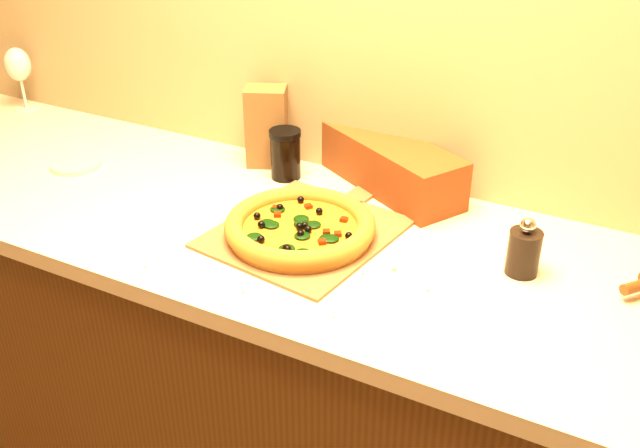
% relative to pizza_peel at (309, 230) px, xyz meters
% --- Properties ---
extents(cabinet, '(2.80, 0.65, 0.86)m').
position_rel_pizza_peel_xyz_m(cabinet, '(0.05, -0.00, -0.47)').
color(cabinet, '#4D2B10').
rests_on(cabinet, ground).
extents(countertop, '(2.84, 0.68, 0.04)m').
position_rel_pizza_peel_xyz_m(countertop, '(0.05, -0.00, -0.02)').
color(countertop, beige).
rests_on(countertop, cabinet).
extents(pizza_peel, '(0.39, 0.54, 0.01)m').
position_rel_pizza_peel_xyz_m(pizza_peel, '(0.00, 0.00, 0.00)').
color(pizza_peel, brown).
rests_on(pizza_peel, countertop).
extents(pizza, '(0.32, 0.32, 0.05)m').
position_rel_pizza_peel_xyz_m(pizza, '(-0.00, -0.04, 0.02)').
color(pizza, '#AD742B').
rests_on(pizza, pizza_peel).
extents(pepper_grinder, '(0.07, 0.07, 0.12)m').
position_rel_pizza_peel_xyz_m(pepper_grinder, '(0.45, 0.05, 0.05)').
color(pepper_grinder, black).
rests_on(pepper_grinder, countertop).
extents(bread_bag, '(0.45, 0.34, 0.12)m').
position_rel_pizza_peel_xyz_m(bread_bag, '(0.05, 0.30, 0.06)').
color(bread_bag, brown).
rests_on(bread_bag, countertop).
extents(wine_glass, '(0.08, 0.08, 0.19)m').
position_rel_pizza_peel_xyz_m(wine_glass, '(-1.15, 0.26, 0.13)').
color(wine_glass, silver).
rests_on(wine_glass, countertop).
extents(paper_bag, '(0.13, 0.12, 0.21)m').
position_rel_pizza_peel_xyz_m(paper_bag, '(-0.27, 0.27, 0.10)').
color(paper_bag, brown).
rests_on(paper_bag, countertop).
extents(dark_jar, '(0.08, 0.08, 0.13)m').
position_rel_pizza_peel_xyz_m(dark_jar, '(-0.18, 0.22, 0.06)').
color(dark_jar, black).
rests_on(dark_jar, countertop).
extents(side_plate, '(0.16, 0.16, 0.01)m').
position_rel_pizza_peel_xyz_m(side_plate, '(-0.70, 0.01, 0.00)').
color(side_plate, beige).
rests_on(side_plate, countertop).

